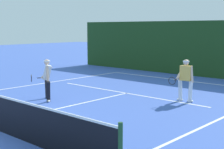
# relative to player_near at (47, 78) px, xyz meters

# --- Properties ---
(court_line_baseline_far) EXTENTS (9.48, 0.10, 0.01)m
(court_line_baseline_far) POSITION_rel_player_near_xyz_m (1.43, 7.77, -0.87)
(court_line_baseline_far) COLOR white
(court_line_baseline_far) RESTS_ON ground_plane
(court_line_service) EXTENTS (7.73, 0.10, 0.01)m
(court_line_service) POSITION_rel_player_near_xyz_m (1.43, 3.09, -0.87)
(court_line_service) COLOR white
(court_line_service) RESTS_ON ground_plane
(court_line_centre) EXTENTS (0.10, 6.40, 0.01)m
(court_line_centre) POSITION_rel_player_near_xyz_m (1.43, -0.10, -0.87)
(court_line_centre) COLOR white
(court_line_centre) RESTS_ON ground_plane
(player_near) EXTENTS (1.17, 0.80, 1.59)m
(player_near) POSITION_rel_player_near_xyz_m (0.00, 0.00, 0.00)
(player_near) COLOR black
(player_near) RESTS_ON ground_plane
(player_far) EXTENTS (0.69, 0.91, 1.61)m
(player_far) POSITION_rel_player_near_xyz_m (4.11, 3.33, 0.01)
(player_far) COLOR silver
(player_far) RESTS_ON ground_plane
(tennis_ball) EXTENTS (0.07, 0.07, 0.07)m
(tennis_ball) POSITION_rel_player_near_xyz_m (0.68, -1.93, -0.84)
(tennis_ball) COLOR #D1E033
(tennis_ball) RESTS_ON ground_plane
(back_fence_windscreen) EXTENTS (18.55, 0.12, 3.18)m
(back_fence_windscreen) POSITION_rel_player_near_xyz_m (1.43, 9.71, 0.72)
(back_fence_windscreen) COLOR #1D3F19
(back_fence_windscreen) RESTS_ON ground_plane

